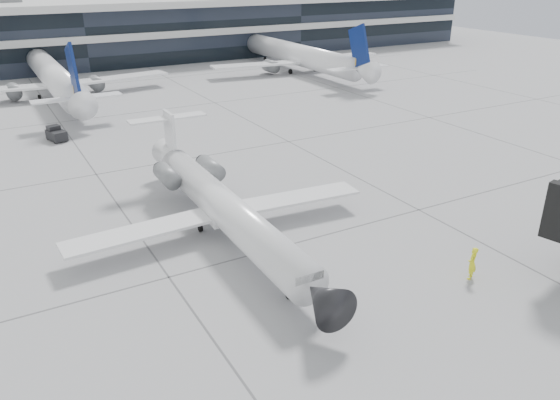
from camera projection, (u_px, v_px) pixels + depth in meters
ground at (309, 240)px, 37.50m from camera, size 220.00×220.00×0.00m
terminal at (74, 36)px, 101.03m from camera, size 170.00×22.00×10.00m
bg_jet_center at (57, 96)px, 77.87m from camera, size 32.00×40.00×9.60m
bg_jet_right at (297, 71)px, 95.80m from camera, size 32.00×40.00×9.60m
regional_jet at (222, 205)px, 37.57m from camera, size 21.67×26.95×6.24m
ramp_worker at (472, 263)px, 32.51m from camera, size 0.90×0.82×2.07m
traffic_cone at (122, 234)px, 37.81m from camera, size 0.44×0.44×0.49m
far_tug at (56, 134)px, 58.05m from camera, size 2.02×2.72×1.55m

